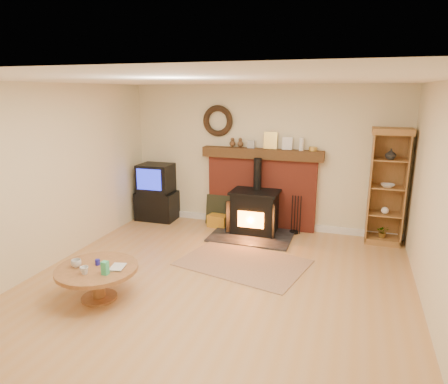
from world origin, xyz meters
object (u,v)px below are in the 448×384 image
(wood_stove, at_px, (254,213))
(tv_unit, at_px, (157,193))
(curio_cabinet, at_px, (387,187))
(coffee_table, at_px, (97,273))

(wood_stove, distance_m, tv_unit, 2.05)
(curio_cabinet, distance_m, coffee_table, 4.67)
(wood_stove, bearing_deg, tv_unit, 174.62)
(wood_stove, bearing_deg, coffee_table, -113.26)
(tv_unit, xyz_separation_m, coffee_table, (0.80, -3.07, -0.19))
(coffee_table, bearing_deg, wood_stove, 66.74)
(tv_unit, height_order, coffee_table, tv_unit)
(wood_stove, relative_size, coffee_table, 1.42)
(tv_unit, distance_m, coffee_table, 3.17)
(wood_stove, bearing_deg, curio_cabinet, 7.33)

